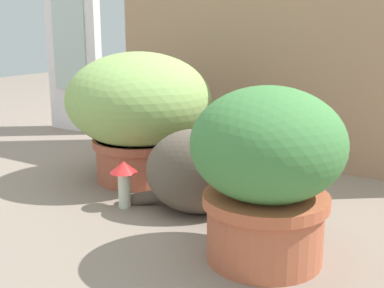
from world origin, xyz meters
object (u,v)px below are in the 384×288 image
Objects in this scene: grass_planter at (139,109)px; cat at (203,167)px; leafy_planter at (267,169)px; mushroom_ornament_red at (124,176)px.

cat is at bearing -23.98° from grass_planter.
leafy_planter reaches higher than mushroom_ornament_red.
grass_planter is at bearing 118.45° from mushroom_ornament_red.
grass_planter is 1.21× the size of leafy_planter.
mushroom_ornament_red is (-0.20, -0.08, -0.04)m from cat.
cat is 3.08× the size of mushroom_ornament_red.
grass_planter is 0.36m from cat.
grass_planter is at bearing 152.16° from leafy_planter.
grass_planter reaches higher than leafy_planter.
mushroom_ornament_red is at bearing -158.46° from cat.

